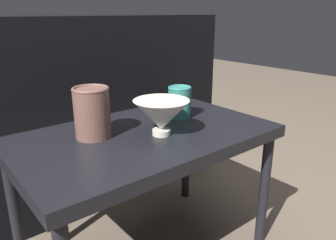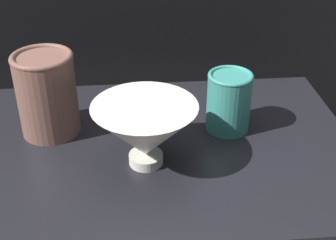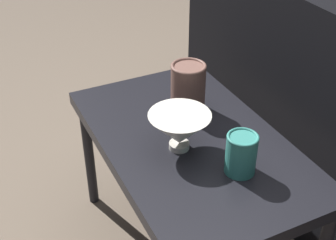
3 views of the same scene
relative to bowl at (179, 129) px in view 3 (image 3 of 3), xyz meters
The scene contains 4 objects.
table 0.13m from the bowl, 116.55° to the left, with size 0.82×0.50×0.48m.
bowl is the anchor object (origin of this frame).
vase_textured_left 0.21m from the bowl, 145.67° to the left, with size 0.11×0.11×0.16m.
vase_colorful_right 0.19m from the bowl, 31.47° to the left, with size 0.08×0.08×0.12m.
Camera 3 is at (0.97, -0.54, 1.29)m, focal length 50.00 mm.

